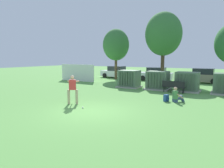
{
  "coord_description": "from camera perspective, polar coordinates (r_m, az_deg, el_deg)",
  "views": [
    {
      "loc": [
        5.99,
        -8.37,
        2.78
      ],
      "look_at": [
        -0.8,
        3.5,
        1.0
      ],
      "focal_mm": 32.31,
      "sensor_mm": 36.0,
      "label": 1
    }
  ],
  "objects": [
    {
      "name": "ground_plane",
      "position": [
        10.66,
        -5.68,
        -7.74
      ],
      "size": [
        96.0,
        96.0,
        0.0
      ],
      "primitive_type": "plane",
      "color": "#5B9947"
    },
    {
      "name": "fence_panel",
      "position": [
        24.54,
        -9.8,
        3.16
      ],
      "size": [
        4.8,
        0.12,
        2.0
      ],
      "primitive_type": "cube",
      "color": "white",
      "rests_on": "ground"
    },
    {
      "name": "transformer_west",
      "position": [
        19.06,
        4.91,
        1.4
      ],
      "size": [
        2.1,
        1.7,
        1.62
      ],
      "color": "#9E9B93",
      "rests_on": "ground"
    },
    {
      "name": "transformer_mid_west",
      "position": [
        18.15,
        12.82,
        0.94
      ],
      "size": [
        2.1,
        1.7,
        1.62
      ],
      "color": "#9E9B93",
      "rests_on": "ground"
    },
    {
      "name": "transformer_mid_east",
      "position": [
        17.76,
        20.51,
        0.51
      ],
      "size": [
        2.1,
        1.7,
        1.62
      ],
      "color": "#9E9B93",
      "rests_on": "ground"
    },
    {
      "name": "park_bench",
      "position": [
        16.85,
        16.99,
        -0.56
      ],
      "size": [
        1.83,
        0.58,
        0.92
      ],
      "color": "black",
      "rests_on": "ground"
    },
    {
      "name": "batter",
      "position": [
        12.36,
        -11.07,
        -1.12
      ],
      "size": [
        1.13,
        1.46,
        1.74
      ],
      "color": "tan",
      "rests_on": "ground"
    },
    {
      "name": "sports_ball",
      "position": [
        11.34,
        -8.27,
        -6.62
      ],
      "size": [
        0.09,
        0.09,
        0.09
      ],
      "primitive_type": "sphere",
      "color": "white",
      "rests_on": "ground"
    },
    {
      "name": "seated_spectator",
      "position": [
        13.39,
        17.83,
        -3.29
      ],
      "size": [
        0.78,
        0.69,
        0.96
      ],
      "color": "#384C75",
      "rests_on": "ground"
    },
    {
      "name": "backpack",
      "position": [
        13.41,
        15.1,
        -3.87
      ],
      "size": [
        0.35,
        0.37,
        0.44
      ],
      "color": "#264C8C",
      "rests_on": "ground"
    },
    {
      "name": "tree_left",
      "position": [
        26.28,
        1.13,
        10.98
      ],
      "size": [
        3.36,
        3.36,
        6.43
      ],
      "color": "brown",
      "rests_on": "ground"
    },
    {
      "name": "tree_center_left",
      "position": [
        24.51,
        14.35,
        13.49
      ],
      "size": [
        4.17,
        4.17,
        7.96
      ],
      "color": "#4C3828",
      "rests_on": "ground"
    },
    {
      "name": "parked_car_leftmost",
      "position": [
        28.36,
        1.12,
        3.33
      ],
      "size": [
        4.33,
        2.2,
        1.62
      ],
      "color": "silver",
      "rests_on": "ground"
    },
    {
      "name": "parked_car_left_of_center",
      "position": [
        25.31,
        12.17,
        2.67
      ],
      "size": [
        4.31,
        2.15,
        1.62
      ],
      "color": "silver",
      "rests_on": "ground"
    },
    {
      "name": "parked_car_right_of_center",
      "position": [
        24.65,
        24.18,
        2.06
      ],
      "size": [
        4.26,
        2.04,
        1.62
      ],
      "color": "gray",
      "rests_on": "ground"
    }
  ]
}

